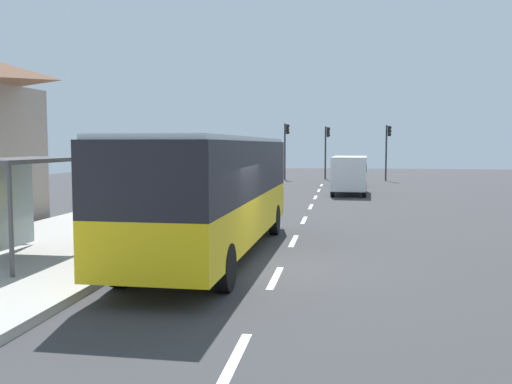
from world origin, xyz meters
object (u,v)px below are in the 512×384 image
Objects in this scene: recycling_bin_orange at (144,223)px; sedan_near at (349,175)px; traffic_light_median at (327,144)px; recycling_bin_yellow at (151,220)px; bus at (214,188)px; bus_shelter at (10,182)px; white_van at (350,172)px; traffic_light_near_side at (388,144)px; recycling_bin_red at (135,226)px; traffic_light_far_side at (286,142)px.

sedan_near is at bearing 75.99° from recycling_bin_orange.
recycling_bin_orange is 0.21× the size of traffic_light_median.
recycling_bin_yellow is at bearing -97.87° from traffic_light_median.
sedan_near is 26.85m from recycling_bin_orange.
bus_shelter is (-4.70, -1.99, 0.25)m from bus.
traffic_light_near_side reaches higher than white_van.
white_van is 19.82m from recycling_bin_orange.
recycling_bin_red is (-2.49, 0.69, -1.19)m from bus.
traffic_light_near_side is at bearing 71.59° from bus_shelter.
traffic_light_far_side is (-8.60, 0.80, 0.13)m from traffic_light_near_side.
traffic_light_near_side reaches higher than bus_shelter.
traffic_light_far_side is at bearing 110.10° from white_van.
sedan_near is at bearing 75.62° from recycling_bin_yellow.
recycling_bin_yellow is 33.73m from traffic_light_median.
recycling_bin_red is at bearing -97.55° from traffic_light_median.
bus_shelter is at bearing -95.17° from traffic_light_far_side.
traffic_light_median reaches higher than sedan_near.
recycling_bin_orange is at bearing -106.66° from traffic_light_near_side.
recycling_bin_orange is (0.00, 0.70, 0.00)m from recycling_bin_red.
recycling_bin_yellow is 0.24× the size of bus_shelter.
traffic_light_median reaches higher than recycling_bin_red.
recycling_bin_yellow is at bearing -109.52° from white_van.
recycling_bin_red is 34.05m from traffic_light_far_side.
traffic_light_near_side is 37.75m from bus_shelter.
white_van is 15.54m from traffic_light_far_side.
sedan_near is (4.01, 27.44, -1.05)m from bus.
sedan_near is 26.17m from recycling_bin_yellow.
traffic_light_far_side is at bearing 126.93° from sedan_near.
recycling_bin_orange is at bearing -104.01° from sedan_near.
recycling_bin_orange is (-6.40, -18.75, -0.69)m from white_van.
sedan_near is 27.52m from recycling_bin_red.
recycling_bin_red is 1.40m from recycling_bin_yellow.
traffic_light_median is at bearing 103.36° from sedan_near.
bus_shelter is at bearing -100.33° from traffic_light_median.
recycling_bin_yellow is 32.65m from traffic_light_far_side.
bus reaches higher than recycling_bin_red.
traffic_light_far_side is at bearing 84.83° from bus_shelter.
white_van is at bearing 70.48° from recycling_bin_yellow.
bus_shelter is (-6.82, -37.41, -0.99)m from traffic_light_median.
recycling_bin_yellow is 4.86m from bus_shelter.
sedan_near is at bearing -53.07° from traffic_light_far_side.
bus is 11.63× the size of recycling_bin_yellow.
traffic_light_near_side is at bearing 73.34° from recycling_bin_orange.
recycling_bin_red is at bearing -108.21° from white_van.
white_van is 23.76m from bus_shelter.
bus is at bearing -93.42° from traffic_light_median.
bus is 2.37× the size of traffic_light_near_side.
recycling_bin_yellow is at bearing -107.01° from traffic_light_near_side.
sedan_near is at bearing 81.68° from bus.
traffic_light_far_side reaches higher than recycling_bin_orange.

